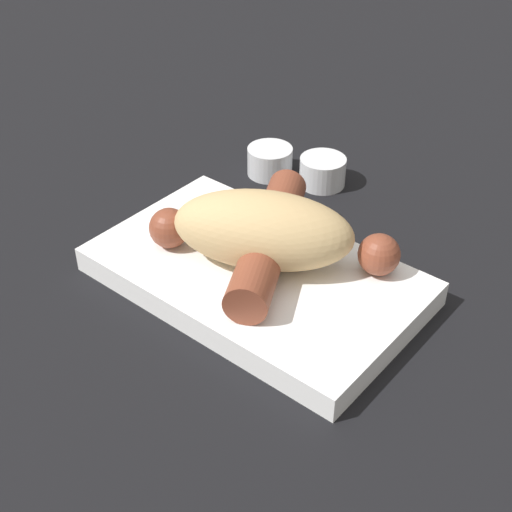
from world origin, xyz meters
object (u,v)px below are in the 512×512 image
food_tray (256,276)px  bread_roll (264,231)px  condiment_cup_near (322,173)px  condiment_cup_far (270,162)px  sausage (271,241)px

food_tray → bread_roll: (0.00, 0.01, 0.04)m
food_tray → condiment_cup_near: size_ratio=5.68×
food_tray → condiment_cup_near: condiment_cup_near is taller
condiment_cup_far → condiment_cup_near: bearing=17.5°
bread_roll → condiment_cup_near: bread_roll is taller
bread_roll → sausage: (0.00, 0.01, -0.01)m
sausage → condiment_cup_far: bearing=129.0°
bread_roll → sausage: bearing=79.0°
condiment_cup_far → bread_roll: bearing=-52.9°
condiment_cup_near → condiment_cup_far: 0.06m
bread_roll → condiment_cup_near: 0.18m
food_tray → condiment_cup_near: 0.18m
condiment_cup_near → condiment_cup_far: bearing=-162.5°
bread_roll → condiment_cup_near: bearing=108.9°
condiment_cup_near → condiment_cup_far: (-0.06, -0.02, 0.00)m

